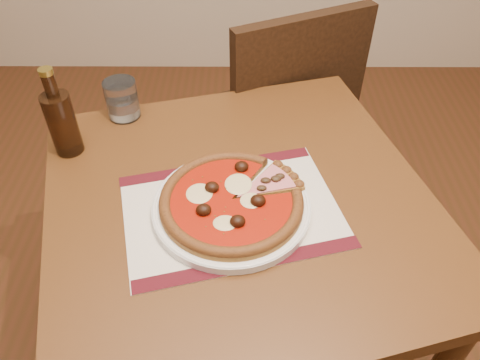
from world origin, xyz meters
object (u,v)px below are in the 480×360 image
pizza (231,200)px  bottle (62,121)px  chair_far (279,116)px  plate (231,207)px  water_glass (122,99)px  table (240,228)px

pizza → bottle: (-0.38, 0.19, 0.05)m
chair_far → pizza: 0.71m
plate → water_glass: (-0.28, 0.33, 0.04)m
plate → pizza: 0.02m
chair_far → plate: (-0.15, -0.65, 0.23)m
pizza → chair_far: bearing=77.1°
table → plate: size_ratio=3.04×
table → water_glass: 0.44m
pizza → bottle: 0.43m
plate → chair_far: bearing=77.2°
plate → water_glass: 0.44m
pizza → water_glass: 0.44m
table → plate: (-0.02, -0.04, 0.11)m
water_glass → chair_far: bearing=36.2°
chair_far → water_glass: size_ratio=9.38×
pizza → plate: bearing=27.9°
chair_far → pizza: bearing=52.3°
chair_far → pizza: size_ratio=3.17×
water_glass → table: bearing=-44.6°
chair_far → bottle: (-0.53, -0.45, 0.31)m
bottle → pizza: bearing=-26.9°
plate → pizza: (-0.00, -0.00, 0.02)m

